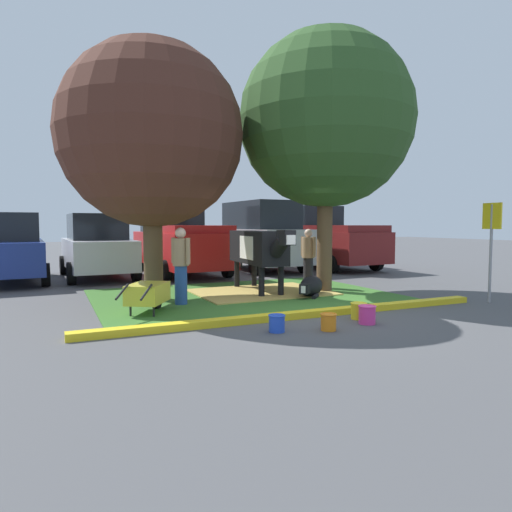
{
  "coord_description": "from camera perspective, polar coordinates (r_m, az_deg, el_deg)",
  "views": [
    {
      "loc": [
        -4.46,
        -7.43,
        1.69
      ],
      "look_at": [
        0.24,
        2.83,
        0.9
      ],
      "focal_mm": 31.66,
      "sensor_mm": 36.0,
      "label": 1
    }
  ],
  "objects": [
    {
      "name": "sedan_blue",
      "position": [
        14.97,
        -28.77,
        0.81
      ],
      "size": [
        2.17,
        4.47,
        2.02
      ],
      "color": "navy",
      "rests_on": "ground"
    },
    {
      "name": "bucket_blue",
      "position": [
        7.19,
        2.65,
        -8.43
      ],
      "size": [
        0.27,
        0.27,
        0.27
      ],
      "color": "blue",
      "rests_on": "ground"
    },
    {
      "name": "ground_plane",
      "position": [
        8.83,
        6.31,
        -7.05
      ],
      "size": [
        80.0,
        80.0,
        0.0
      ],
      "primitive_type": "plane",
      "color": "#4C4C4F"
    },
    {
      "name": "suv_dark_grey",
      "position": [
        16.63,
        0.51,
        2.56
      ],
      "size": [
        2.27,
        4.68,
        2.52
      ],
      "color": "#B7B7BC",
      "rests_on": "ground"
    },
    {
      "name": "pickup_truck_black",
      "position": [
        15.7,
        -9.68,
        1.85
      ],
      "size": [
        2.4,
        5.48,
        2.42
      ],
      "color": "red",
      "rests_on": "ground"
    },
    {
      "name": "bucket_yellow",
      "position": [
        8.33,
        12.84,
        -6.73
      ],
      "size": [
        0.3,
        0.3,
        0.29
      ],
      "color": "yellow",
      "rests_on": "ground"
    },
    {
      "name": "cow_holstein",
      "position": [
        11.11,
        0.4,
        1.04
      ],
      "size": [
        0.82,
        3.14,
        1.57
      ],
      "color": "black",
      "rests_on": "ground"
    },
    {
      "name": "shade_tree_right",
      "position": [
        11.66,
        8.81,
        16.54
      ],
      "size": [
        4.27,
        4.27,
        6.38
      ],
      "color": "brown",
      "rests_on": "ground"
    },
    {
      "name": "parking_sign",
      "position": [
        10.93,
        27.61,
        2.65
      ],
      "size": [
        0.06,
        0.44,
        2.15
      ],
      "color": "#99999E",
      "rests_on": "ground"
    },
    {
      "name": "curb_yellow",
      "position": [
        8.31,
        6.07,
        -7.33
      ],
      "size": [
        8.02,
        0.24,
        0.12
      ],
      "primitive_type": "cube",
      "color": "yellow",
      "rests_on": "ground"
    },
    {
      "name": "person_visitor_near",
      "position": [
        9.56,
        -9.49,
        -0.96
      ],
      "size": [
        0.34,
        0.48,
        1.63
      ],
      "color": "#23478C",
      "rests_on": "ground"
    },
    {
      "name": "hay_bedding",
      "position": [
        11.14,
        0.64,
        -4.59
      ],
      "size": [
        3.24,
        2.45,
        0.04
      ],
      "primitive_type": "cube",
      "rotation": [
        0.0,
        0.0,
        0.01
      ],
      "color": "tan",
      "rests_on": "ground"
    },
    {
      "name": "shade_tree_left",
      "position": [
        10.49,
        -13.09,
        14.6
      ],
      "size": [
        4.05,
        4.05,
        5.68
      ],
      "color": "brown",
      "rests_on": "ground"
    },
    {
      "name": "person_handler",
      "position": [
        12.11,
        6.62,
        -0.05
      ],
      "size": [
        0.34,
        0.52,
        1.57
      ],
      "color": "black",
      "rests_on": "ground"
    },
    {
      "name": "sedan_silver",
      "position": [
        15.13,
        -19.43,
        1.11
      ],
      "size": [
        2.17,
        4.47,
        2.02
      ],
      "color": "silver",
      "rests_on": "ground"
    },
    {
      "name": "bucket_orange",
      "position": [
        7.36,
        9.14,
        -8.18
      ],
      "size": [
        0.27,
        0.27,
        0.27
      ],
      "color": "orange",
      "rests_on": "ground"
    },
    {
      "name": "wheelbarrow",
      "position": [
        8.78,
        -13.46,
        -4.65
      ],
      "size": [
        1.17,
        1.51,
        0.63
      ],
      "color": "gold",
      "rests_on": "ground"
    },
    {
      "name": "pickup_truck_maroon",
      "position": [
        17.84,
        8.59,
        2.12
      ],
      "size": [
        2.4,
        5.48,
        2.42
      ],
      "color": "maroon",
      "rests_on": "ground"
    },
    {
      "name": "bucket_pink",
      "position": [
        7.96,
        13.86,
        -7.17
      ],
      "size": [
        0.31,
        0.31,
        0.31
      ],
      "color": "#EA3893",
      "rests_on": "ground"
    },
    {
      "name": "calf_lying",
      "position": [
        10.69,
        6.95,
        -3.83
      ],
      "size": [
        1.15,
        1.15,
        0.48
      ],
      "color": "black",
      "rests_on": "ground"
    },
    {
      "name": "grass_island",
      "position": [
        10.67,
        -1.3,
        -5.05
      ],
      "size": [
        6.82,
        5.05,
        0.02
      ],
      "primitive_type": "cube",
      "color": "#386B28",
      "rests_on": "ground"
    }
  ]
}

